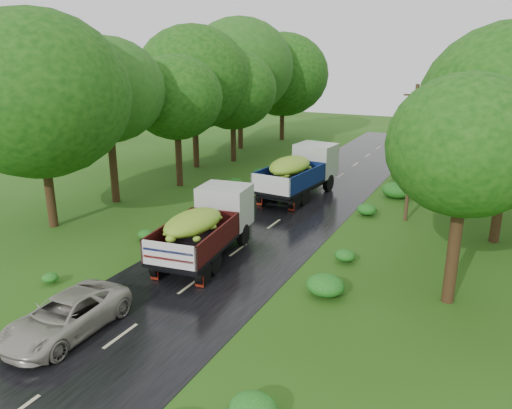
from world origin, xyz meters
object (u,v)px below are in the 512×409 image
Objects in this scene: truck_near at (208,223)px; car at (66,316)px; truck_far at (301,170)px; utility_pole at (411,153)px.

truck_near is 1.50× the size of car.
truck_far is 1.01× the size of utility_pole.
truck_near is at bearing -85.27° from truck_far.
car is (-0.76, -7.47, -0.90)m from truck_near.
utility_pole is (6.98, 8.80, 2.14)m from truck_near.
truck_near is at bearing -136.96° from utility_pole.
utility_pole reaches higher than car.
utility_pole reaches higher than truck_far.
utility_pole is at bearing 44.70° from truck_near.
truck_near is 11.43m from utility_pole.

